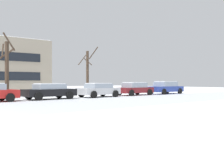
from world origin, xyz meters
The scene contains 6 objects.
parked_car_black centered at (8.22, 8.42, 0.69)m, with size 4.29×2.04×1.32m.
parked_car_silver centered at (13.21, 8.30, 0.69)m, with size 3.92×2.17×1.32m.
parked_car_maroon centered at (18.19, 8.56, 0.71)m, with size 4.16×2.09×1.38m.
parked_car_blue centered at (23.17, 8.43, 0.75)m, with size 4.52×2.14×1.48m.
tree_far_right centered at (5.71, 11.28, 2.68)m, with size 1.74×1.56×5.53m.
tree_far_left centered at (14.55, 12.00, 2.54)m, with size 1.77×1.75×5.18m.
Camera 1 is at (-2.50, -12.48, 1.51)m, focal length 44.52 mm.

